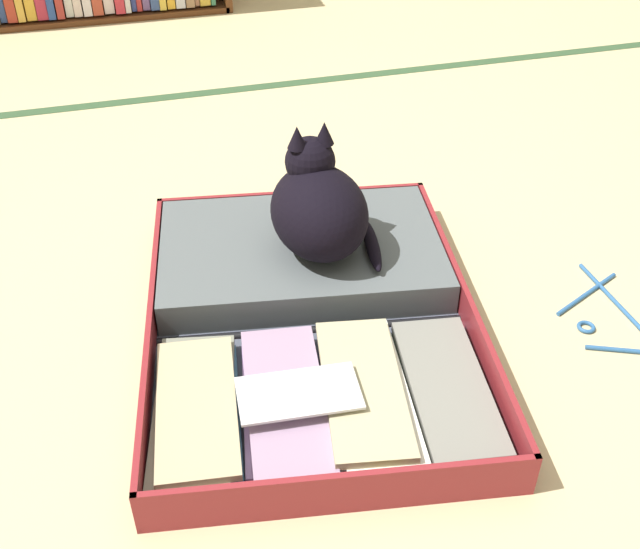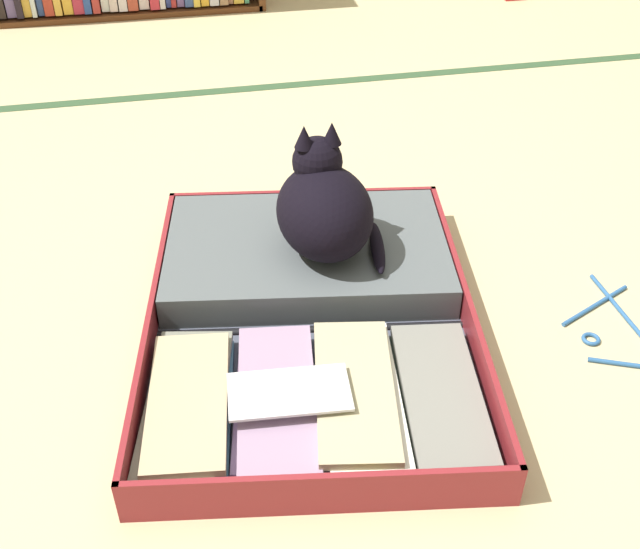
{
  "view_description": "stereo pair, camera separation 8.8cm",
  "coord_description": "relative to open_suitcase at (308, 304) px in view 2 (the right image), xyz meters",
  "views": [
    {
      "loc": [
        -0.27,
        -1.27,
        1.15
      ],
      "look_at": [
        0.08,
        -0.02,
        0.16
      ],
      "focal_mm": 43.62,
      "sensor_mm": 36.0,
      "label": 1
    },
    {
      "loc": [
        -0.18,
        -1.29,
        1.15
      ],
      "look_at": [
        0.08,
        -0.02,
        0.16
      ],
      "focal_mm": 43.62,
      "sensor_mm": 36.0,
      "label": 2
    }
  ],
  "objects": [
    {
      "name": "clothes_hanger",
      "position": [
        0.67,
        -0.2,
        -0.04
      ],
      "size": [
        0.22,
        0.42,
        0.01
      ],
      "color": "#2C5E97",
      "rests_on": "ground_plane"
    },
    {
      "name": "tatami_border",
      "position": [
        -0.06,
        1.28,
        -0.04
      ],
      "size": [
        4.8,
        0.05,
        0.0
      ],
      "color": "#325031",
      "rests_on": "ground_plane"
    },
    {
      "name": "ground_plane",
      "position": [
        -0.06,
        -0.04,
        -0.04
      ],
      "size": [
        10.0,
        10.0,
        0.0
      ],
      "primitive_type": "plane",
      "color": "#C8B685"
    },
    {
      "name": "open_suitcase",
      "position": [
        0.0,
        0.0,
        0.0
      ],
      "size": [
        0.83,
        1.02,
        0.1
      ],
      "color": "maroon",
      "rests_on": "ground_plane"
    },
    {
      "name": "black_cat",
      "position": [
        0.06,
        0.13,
        0.16
      ],
      "size": [
        0.27,
        0.28,
        0.3
      ],
      "color": "black",
      "rests_on": "open_suitcase"
    }
  ]
}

